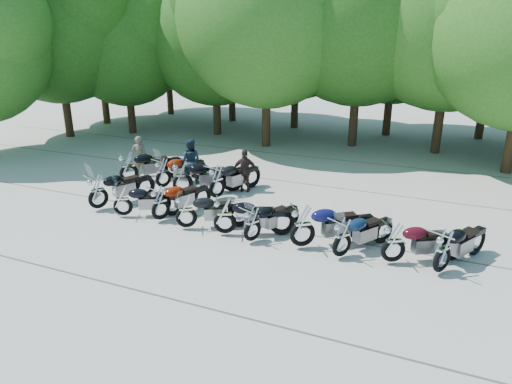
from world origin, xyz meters
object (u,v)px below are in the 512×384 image
at_px(rider_1, 190,161).
at_px(rider_0, 140,156).
at_px(motorcycle_0, 97,191).
at_px(motorcycle_9, 443,250).
at_px(motorcycle_8, 394,241).
at_px(motorcycle_6, 303,225).
at_px(motorcycle_3, 186,210).
at_px(motorcycle_5, 252,223).
at_px(motorcycle_7, 342,236).
at_px(motorcycle_11, 163,172).
at_px(motorcycle_12, 182,176).
at_px(motorcycle_1, 122,199).
at_px(motorcycle_10, 128,166).
at_px(motorcycle_4, 225,215).
at_px(rider_2, 245,171).
at_px(motorcycle_13, 217,180).
at_px(motorcycle_2, 160,202).

bearing_deg(rider_1, rider_0, -12.60).
bearing_deg(motorcycle_0, motorcycle_9, -157.53).
bearing_deg(rider_0, motorcycle_9, 139.88).
bearing_deg(motorcycle_8, motorcycle_6, 60.75).
relative_size(motorcycle_3, motorcycle_5, 1.05).
xyz_separation_m(motorcycle_7, motorcycle_9, (2.44, 0.13, 0.03)).
height_order(motorcycle_6, motorcycle_11, motorcycle_6).
bearing_deg(motorcycle_12, rider_1, -17.15).
relative_size(motorcycle_1, motorcycle_10, 0.84).
distance_m(motorcycle_4, motorcycle_8, 4.73).
height_order(motorcycle_1, motorcycle_10, motorcycle_10).
bearing_deg(rider_1, motorcycle_5, 123.47).
distance_m(motorcycle_6, rider_2, 5.01).
distance_m(motorcycle_1, motorcycle_9, 9.52).
bearing_deg(motorcycle_4, motorcycle_12, 25.53).
xyz_separation_m(motorcycle_0, motorcycle_11, (0.75, 2.70, -0.02)).
bearing_deg(motorcycle_4, motorcycle_10, 39.25).
relative_size(motorcycle_10, rider_0, 1.51).
xyz_separation_m(motorcycle_3, motorcycle_7, (4.72, -0.02, 0.00)).
height_order(motorcycle_7, rider_2, rider_2).
distance_m(motorcycle_9, motorcycle_10, 11.80).
bearing_deg(motorcycle_8, rider_2, 27.25).
xyz_separation_m(motorcycle_0, motorcycle_3, (3.51, -0.21, -0.06)).
distance_m(motorcycle_9, motorcycle_13, 7.95).
relative_size(motorcycle_5, motorcycle_6, 0.85).
distance_m(motorcycle_0, motorcycle_5, 5.71).
xyz_separation_m(motorcycle_0, motorcycle_9, (10.67, -0.10, -0.03)).
bearing_deg(motorcycle_13, rider_1, -14.85).
height_order(motorcycle_0, motorcycle_3, motorcycle_0).
height_order(motorcycle_9, motorcycle_10, motorcycle_10).
height_order(motorcycle_6, motorcycle_12, motorcycle_12).
distance_m(motorcycle_6, motorcycle_9, 3.56).
bearing_deg(motorcycle_8, motorcycle_4, 60.87).
bearing_deg(motorcycle_1, motorcycle_6, -116.69).
xyz_separation_m(motorcycle_0, motorcycle_13, (3.15, 2.47, 0.02)).
bearing_deg(motorcycle_4, motorcycle_13, 7.79).
distance_m(motorcycle_8, rider_1, 9.04).
bearing_deg(motorcycle_2, motorcycle_3, -170.07).
bearing_deg(motorcycle_5, rider_2, -37.78).
bearing_deg(rider_1, motorcycle_7, 136.11).
bearing_deg(motorcycle_6, rider_1, 20.39).
bearing_deg(motorcycle_12, motorcycle_0, 106.78).
distance_m(motorcycle_0, motorcycle_8, 9.51).
bearing_deg(motorcycle_13, motorcycle_6, 167.50).
relative_size(rider_0, rider_1, 0.95).
height_order(motorcycle_2, motorcycle_7, motorcycle_2).
relative_size(motorcycle_10, motorcycle_11, 1.08).
relative_size(motorcycle_12, motorcycle_13, 1.03).
bearing_deg(motorcycle_5, rider_1, -17.33).
xyz_separation_m(motorcycle_8, motorcycle_9, (1.16, -0.07, 0.02)).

